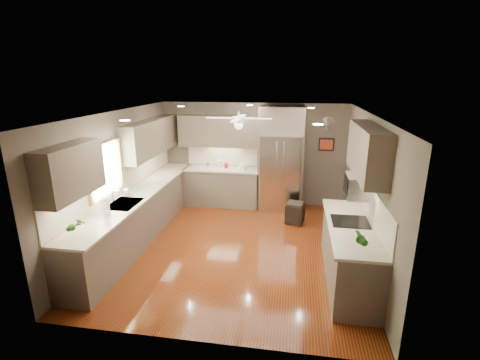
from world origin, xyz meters
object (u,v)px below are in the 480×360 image
(refrigerator, at_px, (281,161))
(paper_towel, at_px, (106,206))
(potted_plant_right, at_px, (361,238))
(bowl, at_px, (242,168))
(microwave, at_px, (360,186))
(canister_d, at_px, (226,166))
(soap_bottle, at_px, (127,191))
(canister_b, at_px, (208,165))
(potted_plant_left, at_px, (76,225))
(stool, at_px, (295,213))
(canister_c, at_px, (220,164))

(refrigerator, xyz_separation_m, paper_towel, (-2.68, -3.16, -0.11))
(potted_plant_right, height_order, bowl, potted_plant_right)
(microwave, relative_size, paper_towel, 1.83)
(canister_d, relative_size, soap_bottle, 0.69)
(canister_d, height_order, potted_plant_right, potted_plant_right)
(canister_b, height_order, bowl, canister_b)
(potted_plant_right, bearing_deg, soap_bottle, 159.59)
(canister_b, distance_m, bowl, 0.85)
(canister_b, height_order, canister_d, canister_b)
(paper_towel, bearing_deg, microwave, 6.40)
(canister_b, bearing_deg, bowl, -1.19)
(soap_bottle, distance_m, paper_towel, 0.91)
(soap_bottle, xyz_separation_m, microwave, (4.09, -0.45, 0.44))
(canister_d, relative_size, refrigerator, 0.05)
(canister_b, relative_size, canister_d, 0.92)
(canister_b, distance_m, paper_towel, 3.32)
(bowl, height_order, paper_towel, paper_towel)
(canister_b, height_order, potted_plant_left, potted_plant_left)
(canister_d, height_order, stool, canister_d)
(soap_bottle, distance_m, bowl, 2.93)
(microwave, bearing_deg, potted_plant_right, -96.45)
(canister_b, xyz_separation_m, stool, (2.16, -0.90, -0.77))
(soap_bottle, bearing_deg, microwave, -6.30)
(canister_c, xyz_separation_m, microwave, (2.82, -2.79, 0.45))
(canister_b, bearing_deg, potted_plant_right, -51.65)
(soap_bottle, xyz_separation_m, paper_towel, (0.09, -0.90, 0.04))
(bowl, xyz_separation_m, stool, (1.30, -0.88, -0.73))
(canister_b, height_order, potted_plant_right, potted_plant_right)
(refrigerator, xyz_separation_m, microwave, (1.33, -2.71, 0.29))
(canister_c, distance_m, canister_d, 0.17)
(microwave, distance_m, stool, 2.42)
(canister_c, relative_size, stool, 0.43)
(canister_d, relative_size, bowl, 0.61)
(stool, bearing_deg, refrigerator, 113.96)
(canister_d, height_order, microwave, microwave)
(canister_b, relative_size, paper_towel, 0.41)
(microwave, height_order, stool, microwave)
(potted_plant_right, xyz_separation_m, bowl, (-2.13, 3.75, -0.12))
(stool, bearing_deg, potted_plant_right, -73.94)
(soap_bottle, relative_size, potted_plant_left, 0.59)
(canister_d, xyz_separation_m, microwave, (2.66, -2.79, 0.48))
(soap_bottle, distance_m, stool, 3.53)
(canister_d, relative_size, stool, 0.30)
(canister_b, relative_size, soap_bottle, 0.63)
(refrigerator, height_order, microwave, refrigerator)
(canister_c, distance_m, bowl, 0.58)
(canister_c, xyz_separation_m, refrigerator, (1.50, -0.09, 0.16))
(stool, bearing_deg, soap_bottle, -156.07)
(soap_bottle, xyz_separation_m, refrigerator, (2.76, 2.26, 0.15))
(potted_plant_left, height_order, potted_plant_right, potted_plant_left)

